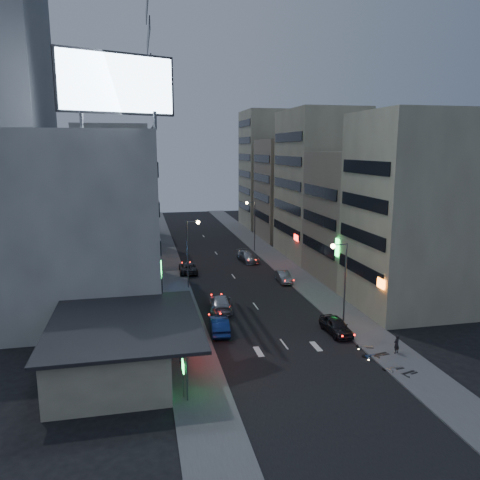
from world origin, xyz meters
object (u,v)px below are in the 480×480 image
object	(u,v)px
parked_car_left	(188,268)
road_car_blue	(219,325)
parked_car_right_near	(336,326)
scooter_blue	(378,347)
person	(397,344)
scooter_black_a	(413,363)
parked_car_right_mid	(284,277)
scooter_black_b	(386,345)
parked_car_right_far	(248,256)
scooter_silver_b	(373,341)
road_car_silver	(221,303)
scooter_silver_a	(400,359)

from	to	relation	value
parked_car_left	road_car_blue	xyz separation A→B (m)	(0.63, -21.33, 0.04)
parked_car_right_near	parked_car_left	size ratio (longest dim) A/B	0.86
scooter_blue	person	bearing A→B (deg)	-104.60
person	scooter_black_a	xyz separation A→B (m)	(-0.35, -2.98, -0.23)
parked_car_right_mid	scooter_black_b	distance (m)	21.65
person	scooter_blue	xyz separation A→B (m)	(-1.46, 0.23, -0.22)
parked_car_right_far	person	size ratio (longest dim) A/B	3.39
parked_car_right_far	scooter_silver_b	bearing A→B (deg)	-91.14
parked_car_right_near	road_car_silver	distance (m)	12.27
parked_car_right_far	scooter_black_b	world-z (taller)	parked_car_right_far
road_car_silver	scooter_silver_b	bearing A→B (deg)	140.19
parked_car_left	road_car_silver	size ratio (longest dim) A/B	0.94
parked_car_right_mid	road_car_silver	xyz separation A→B (m)	(-9.43, -8.58, 0.11)
parked_car_right_mid	parked_car_right_far	bearing A→B (deg)	101.77
road_car_blue	road_car_silver	distance (m)	5.99
scooter_blue	road_car_silver	bearing A→B (deg)	33.17
scooter_black_b	scooter_silver_a	bearing A→B (deg)	165.06
road_car_blue	scooter_black_a	bearing A→B (deg)	145.42
road_car_silver	person	world-z (taller)	person
road_car_blue	scooter_silver_a	size ratio (longest dim) A/B	2.40
scooter_silver_b	scooter_black_b	bearing A→B (deg)	-136.63
parked_car_right_near	road_car_silver	size ratio (longest dim) A/B	0.81
parked_car_left	scooter_black_b	world-z (taller)	parked_car_left
scooter_silver_a	parked_car_right_near	bearing A→B (deg)	8.15
parked_car_left	scooter_blue	world-z (taller)	parked_car_left
parked_car_right_near	person	world-z (taller)	person
parked_car_right_mid	parked_car_right_far	world-z (taller)	parked_car_right_far
road_car_blue	scooter_silver_b	xyz separation A→B (m)	(12.04, -5.91, -0.10)
parked_car_right_near	scooter_black_b	size ratio (longest dim) A/B	2.33
parked_car_right_mid	road_car_silver	distance (m)	12.75
scooter_black_a	scooter_silver_a	world-z (taller)	scooter_silver_a
scooter_black_a	person	bearing A→B (deg)	-21.98
parked_car_left	scooter_black_a	world-z (taller)	parked_car_left
parked_car_right_near	road_car_silver	bearing A→B (deg)	135.38
road_car_silver	scooter_blue	distance (m)	16.90
parked_car_right_far	scooter_black_b	size ratio (longest dim) A/B	2.81
parked_car_left	parked_car_right_far	world-z (taller)	parked_car_right_far
road_car_silver	scooter_black_a	bearing A→B (deg)	133.19
scooter_silver_b	scooter_silver_a	bearing A→B (deg)	-152.87
parked_car_right_near	scooter_black_a	xyz separation A→B (m)	(2.66, -8.10, -0.08)
person	scooter_blue	bearing A→B (deg)	-32.19
person	parked_car_right_mid	bearing A→B (deg)	-106.49
person	scooter_black_a	bearing A→B (deg)	59.95
parked_car_right_near	road_car_blue	world-z (taller)	road_car_blue
person	parked_car_right_near	bearing A→B (deg)	-83.07
scooter_black_a	parked_car_right_far	bearing A→B (deg)	-8.69
parked_car_right_near	parked_car_right_far	distance (m)	28.28
road_car_blue	parked_car_right_mid	bearing A→B (deg)	-121.74
parked_car_right_near	parked_car_right_mid	xyz separation A→B (m)	(0.33, 16.81, -0.08)
parked_car_right_mid	parked_car_right_far	distance (m)	11.58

